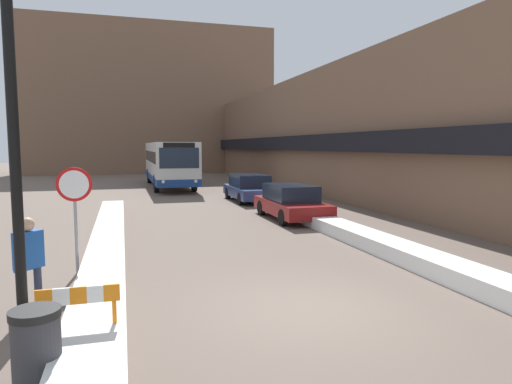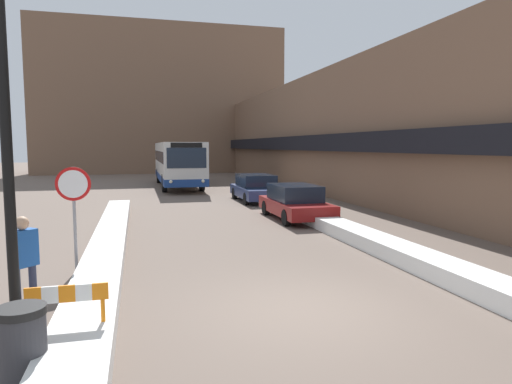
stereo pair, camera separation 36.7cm
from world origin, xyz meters
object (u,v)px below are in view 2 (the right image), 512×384
parked_car_middle (256,188)px  trash_bin (22,344)px  city_bus (178,163)px  stop_sign (74,196)px  pedestrian (23,256)px  street_lamp (22,59)px  parked_car_front (295,202)px  construction_barricade (68,304)px

parked_car_middle → trash_bin: size_ratio=4.67×
city_bus → trash_bin: bearing=-98.9°
stop_sign → pedestrian: bearing=-101.0°
parked_car_middle → trash_bin: (-7.39, -17.04, -0.22)m
street_lamp → trash_bin: size_ratio=7.12×
parked_car_front → construction_barricade: 12.32m
stop_sign → pedestrian: 2.72m
city_bus → stop_sign: (-4.18, -21.65, 0.04)m
city_bus → parked_car_front: (3.20, -15.71, -1.03)m
parked_car_middle → construction_barricade: size_ratio=4.04×
city_bus → pedestrian: city_bus is taller
construction_barricade → trash_bin: bearing=-117.1°
city_bus → parked_car_middle: (3.20, -9.64, -1.01)m
parked_car_middle → stop_sign: stop_sign is taller
parked_car_middle → trash_bin: parked_car_middle is taller
parked_car_middle → street_lamp: 17.46m
parked_car_middle → stop_sign: 14.14m
city_bus → street_lamp: bearing=-100.0°
parked_car_front → street_lamp: size_ratio=0.64×
city_bus → street_lamp: 25.48m
stop_sign → pedestrian: (-0.50, -2.58, -0.73)m
parked_car_middle → construction_barricade: 17.67m
stop_sign → street_lamp: size_ratio=0.36×
city_bus → street_lamp: (-4.39, -24.98, 2.45)m
city_bus → trash_bin: (-4.19, -26.67, -1.23)m
trash_bin → construction_barricade: 0.92m
pedestrian → trash_bin: pedestrian is taller
stop_sign → trash_bin: 5.18m
parked_car_front → trash_bin: parked_car_front is taller
trash_bin → construction_barricade: (0.41, 0.80, 0.19)m
parked_car_middle → street_lamp: size_ratio=0.66×
street_lamp → stop_sign: bearing=86.4°
parked_car_middle → street_lamp: bearing=-116.3°
parked_car_middle → stop_sign: size_ratio=1.84×
street_lamp → trash_bin: bearing=-83.2°
pedestrian → construction_barricade: size_ratio=1.55×
stop_sign → construction_barricade: bearing=-84.5°
trash_bin → stop_sign: bearing=89.9°
stop_sign → parked_car_front: bearing=38.8°
street_lamp → pedestrian: bearing=111.3°
pedestrian → trash_bin: 2.56m
parked_car_front → pedestrian: bearing=-132.8°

